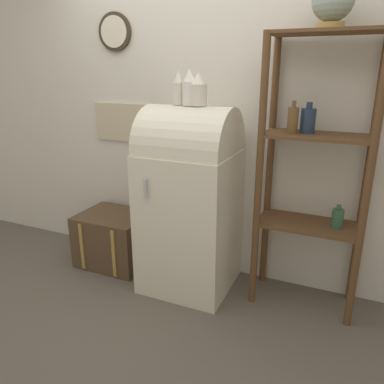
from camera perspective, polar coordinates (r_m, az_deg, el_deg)
ground_plane at (r=2.99m, az=-2.14°, el=-15.64°), size 12.00×12.00×0.00m
wall_back at (r=3.03m, az=2.30°, el=12.25°), size 7.00×0.09×2.70m
refrigerator at (r=2.84m, az=-0.32°, el=-0.75°), size 0.67×0.68×1.42m
suitcase_trunk at (r=3.42m, az=-11.71°, el=-6.96°), size 0.59×0.49×0.46m
shelf_unit at (r=2.64m, az=18.19°, el=4.68°), size 0.72×0.38×1.89m
globe at (r=2.60m, az=20.69°, el=25.51°), size 0.25×0.25×0.29m
vase_left at (r=2.73m, az=-2.14°, el=15.41°), size 0.07×0.07×0.24m
vase_center at (r=2.69m, az=-0.50°, el=15.52°), size 0.10×0.10×0.25m
vase_right at (r=2.66m, az=0.99°, el=15.23°), size 0.12×0.12×0.22m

